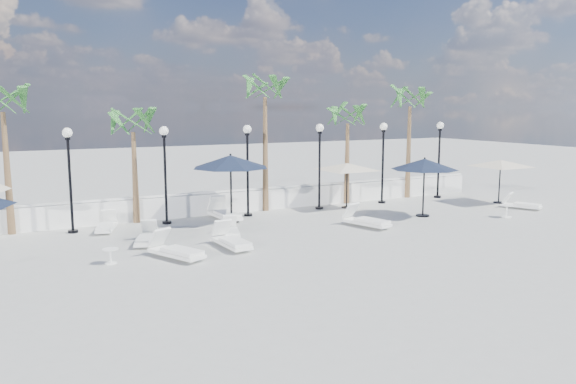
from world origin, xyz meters
name	(u,v)px	position (x,y,z in m)	size (l,w,h in m)	color
ground	(328,250)	(0.00, 0.00, 0.00)	(100.00, 100.00, 0.00)	#AEAEA8
balustrade	(239,202)	(0.00, 7.50, 0.47)	(26.00, 0.30, 1.01)	white
lamppost_1	(69,165)	(-7.00, 6.50, 2.49)	(0.36, 0.36, 3.84)	black
lamppost_2	(165,161)	(-3.50, 6.50, 2.49)	(0.36, 0.36, 3.84)	black
lamppost_3	(247,157)	(0.00, 6.50, 2.49)	(0.36, 0.36, 3.84)	black
lamppost_4	(320,154)	(3.50, 6.50, 2.49)	(0.36, 0.36, 3.84)	black
lamppost_5	(383,151)	(7.00, 6.50, 2.49)	(0.36, 0.36, 3.84)	black
lamppost_6	(439,149)	(10.50, 6.50, 2.49)	(0.36, 0.36, 3.84)	black
palm_0	(3,108)	(-9.00, 7.30, 4.53)	(2.60, 2.60, 5.50)	brown
palm_1	(133,128)	(-4.50, 7.30, 3.75)	(2.60, 2.60, 4.70)	brown
palm_2	(265,94)	(1.20, 7.30, 5.12)	(2.60, 2.60, 6.10)	brown
palm_3	(348,120)	(5.50, 7.30, 3.95)	(2.60, 2.60, 4.90)	brown
palm_4	(410,104)	(9.20, 7.30, 4.73)	(2.60, 2.60, 5.70)	brown
lounger_0	(107,225)	(-5.85, 6.22, 0.22)	(1.09, 1.81, 0.65)	white
lounger_1	(231,240)	(-2.67, 1.74, 0.25)	(0.76, 2.00, 0.74)	white
lounger_2	(176,250)	(-4.65, 1.30, 0.25)	(1.42, 2.08, 0.75)	white
lounger_3	(147,238)	(-5.00, 3.55, 0.22)	(1.17, 1.81, 0.65)	white
lounger_4	(231,231)	(-2.05, 3.29, 0.20)	(0.97, 1.69, 0.60)	white
lounger_5	(224,213)	(-1.18, 6.22, 0.27)	(0.80, 2.16, 0.80)	white
lounger_6	(366,220)	(3.17, 2.39, 0.25)	(1.19, 2.10, 0.75)	white
lounger_7	(522,204)	(11.69, 2.31, 0.21)	(1.16, 1.73, 0.62)	white
side_table_1	(111,255)	(-6.52, 1.62, 0.27)	(0.46, 0.46, 0.45)	white
side_table_2	(507,210)	(9.47, 1.19, 0.32)	(0.54, 0.54, 0.53)	white
parasol_navy_mid	(231,162)	(-1.09, 5.67, 2.42)	(3.07, 3.07, 2.75)	black
parasol_navy_right	(425,164)	(6.52, 3.02, 2.20)	(2.79, 2.79, 2.50)	black
parasol_cream_sq_a	(347,163)	(4.78, 6.20, 2.04)	(4.50, 4.50, 2.21)	black
parasol_cream_sq_b	(501,160)	(12.00, 3.92, 2.07)	(4.46, 4.46, 2.24)	black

